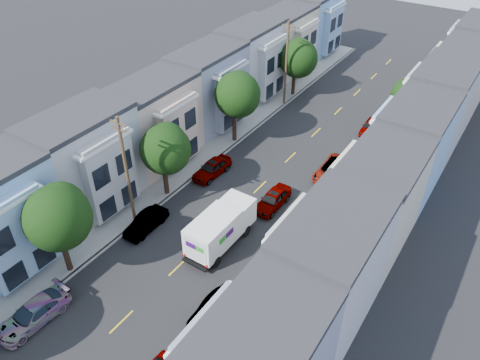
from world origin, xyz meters
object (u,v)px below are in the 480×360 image
object	(u,v)px
tree_far_r	(404,94)
utility_pole_near	(127,173)
tree_e	(298,58)
tree_d	(237,95)
parked_left_b	(34,314)
parked_left_c	(146,223)
parked_right_c	(332,170)
parked_right_d	(370,126)
tree_c	(165,149)
parked_right_b	(213,309)
tree_b	(57,218)
utility_pole_far	(286,64)
parked_left_d	(212,168)
fedex_truck	(221,227)
lead_sedan	(273,199)

from	to	relation	value
tree_far_r	utility_pole_near	bearing A→B (deg)	-114.50
tree_e	tree_d	bearing A→B (deg)	-90.00
parked_left_b	parked_left_c	xyz separation A→B (m)	(0.00, 10.98, -0.04)
utility_pole_near	parked_left_b	distance (m)	12.01
parked_right_c	parked_right_d	world-z (taller)	parked_right_c
tree_d	tree_far_r	size ratio (longest dim) A/B	1.50
tree_c	parked_right_b	xyz separation A→B (m)	(11.20, -8.63, -4.26)
tree_b	parked_right_d	world-z (taller)	tree_b
tree_b	tree_c	size ratio (longest dim) A/B	1.08
tree_e	parked_left_c	xyz separation A→B (m)	(1.40, -28.96, -4.19)
tree_b	utility_pole_far	xyz separation A→B (m)	(0.00, 32.70, -0.20)
tree_far_r	parked_left_d	bearing A→B (deg)	-120.82
parked_right_b	tree_far_r	bearing A→B (deg)	89.80
utility_pole_near	tree_c	bearing A→B (deg)	90.03
tree_c	parked_right_c	size ratio (longest dim) A/B	1.35
tree_e	parked_right_c	distance (m)	18.11
tree_e	utility_pole_far	bearing A→B (deg)	-89.96
parked_right_c	utility_pole_near	bearing A→B (deg)	-127.04
utility_pole_far	parked_left_b	bearing A→B (deg)	-87.84
parked_right_c	tree_b	bearing A→B (deg)	-117.78
tree_e	parked_right_c	bearing A→B (deg)	-50.55
tree_c	fedex_truck	distance (m)	8.62
parked_left_c	parked_right_d	size ratio (longest dim) A/B	0.98
tree_far_r	parked_left_d	distance (m)	23.20
parked_right_b	parked_right_c	world-z (taller)	parked_right_c
tree_e	parked_right_b	bearing A→B (deg)	-71.25
utility_pole_far	parked_left_c	distance (m)	26.51
parked_left_c	parked_left_d	distance (m)	9.27
parked_left_b	parked_right_b	distance (m)	12.01
tree_far_r	utility_pole_near	size ratio (longest dim) A/B	0.52
parked_left_c	parked_right_b	distance (m)	10.60
tree_b	utility_pole_near	distance (m)	6.70
tree_far_r	parked_left_c	size ratio (longest dim) A/B	1.25
tree_d	utility_pole_far	size ratio (longest dim) A/B	0.79
lead_sedan	parked_left_b	distance (m)	20.64
utility_pole_near	parked_left_d	xyz separation A→B (m)	(1.40, 9.18, -4.38)
tree_d	utility_pole_near	xyz separation A→B (m)	(0.00, -15.59, -0.34)
tree_c	tree_far_r	xyz separation A→B (m)	(13.20, 24.46, -1.28)
utility_pole_far	fedex_truck	distance (m)	25.51
tree_far_r	lead_sedan	xyz separation A→B (m)	(-4.54, -20.71, -2.90)
tree_b	fedex_truck	size ratio (longest dim) A/B	1.18
utility_pole_near	utility_pole_far	world-z (taller)	same
utility_pole_far	parked_right_b	world-z (taller)	utility_pole_far
utility_pole_near	fedex_truck	xyz separation A→B (m)	(7.58, 1.88, -3.39)
lead_sedan	parked_right_c	distance (m)	7.46
parked_left_b	parked_right_d	xyz separation A→B (m)	(9.80, 36.44, -0.05)
utility_pole_far	parked_left_b	xyz separation A→B (m)	(1.40, -37.08, -4.41)
tree_c	utility_pole_far	xyz separation A→B (m)	(0.00, 21.51, 0.22)
parked_right_b	parked_right_d	distance (m)	29.50
tree_far_r	parked_left_c	world-z (taller)	tree_far_r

